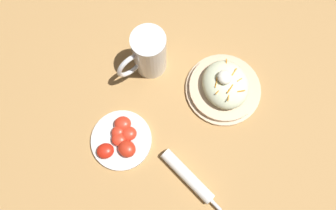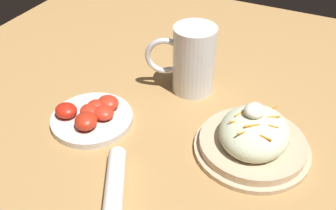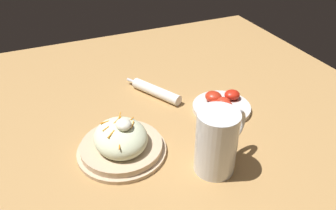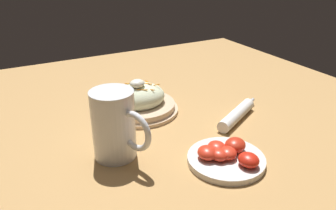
{
  "view_description": "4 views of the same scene",
  "coord_description": "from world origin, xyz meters",
  "px_view_note": "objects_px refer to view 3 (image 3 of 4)",
  "views": [
    {
      "loc": [
        -0.21,
        0.12,
        0.88
      ],
      "look_at": [
        0.01,
        0.06,
        0.08
      ],
      "focal_mm": 33.43,
      "sensor_mm": 36.0,
      "label": 1
    },
    {
      "loc": [
        -0.53,
        -0.21,
        0.53
      ],
      "look_at": [
        -0.01,
        0.04,
        0.09
      ],
      "focal_mm": 41.51,
      "sensor_mm": 36.0,
      "label": 2
    },
    {
      "loc": [
        0.67,
        -0.27,
        0.58
      ],
      "look_at": [
        -0.02,
        0.03,
        0.07
      ],
      "focal_mm": 36.48,
      "sensor_mm": 36.0,
      "label": 3
    },
    {
      "loc": [
        0.37,
        0.69,
        0.43
      ],
      "look_at": [
        0.02,
        0.03,
        0.08
      ],
      "focal_mm": 35.95,
      "sensor_mm": 36.0,
      "label": 4
    }
  ],
  "objects_px": {
    "beer_mug": "(217,145)",
    "tomato_plate": "(222,105)",
    "salad_plate": "(121,142)",
    "napkin_roll": "(156,91)"
  },
  "relations": [
    {
      "from": "salad_plate",
      "to": "tomato_plate",
      "type": "bearing_deg",
      "value": 100.96
    },
    {
      "from": "napkin_roll",
      "to": "tomato_plate",
      "type": "xyz_separation_m",
      "value": [
        0.15,
        0.15,
        -0.0
      ]
    },
    {
      "from": "tomato_plate",
      "to": "salad_plate",
      "type": "bearing_deg",
      "value": -79.04
    },
    {
      "from": "beer_mug",
      "to": "tomato_plate",
      "type": "relative_size",
      "value": 0.92
    },
    {
      "from": "beer_mug",
      "to": "napkin_roll",
      "type": "xyz_separation_m",
      "value": [
        -0.35,
        -0.01,
        -0.05
      ]
    },
    {
      "from": "napkin_roll",
      "to": "beer_mug",
      "type": "bearing_deg",
      "value": 1.44
    },
    {
      "from": "salad_plate",
      "to": "tomato_plate",
      "type": "relative_size",
      "value": 1.3
    },
    {
      "from": "salad_plate",
      "to": "napkin_roll",
      "type": "xyz_separation_m",
      "value": [
        -0.21,
        0.18,
        -0.02
      ]
    },
    {
      "from": "napkin_roll",
      "to": "tomato_plate",
      "type": "bearing_deg",
      "value": 45.04
    },
    {
      "from": "beer_mug",
      "to": "tomato_plate",
      "type": "bearing_deg",
      "value": 145.27
    }
  ]
}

